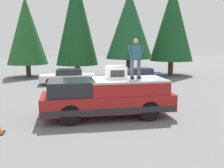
{
  "coord_description": "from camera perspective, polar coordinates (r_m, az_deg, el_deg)",
  "views": [
    {
      "loc": [
        -10.47,
        1.44,
        3.21
      ],
      "look_at": [
        0.57,
        -0.65,
        1.35
      ],
      "focal_mm": 41.07,
      "sensor_mm": 36.0,
      "label": 1
    }
  ],
  "objects": [
    {
      "name": "parked_car_white",
      "position": [
        19.85,
        -9.8,
        1.64
      ],
      "size": [
        1.64,
        4.1,
        1.16
      ],
      "color": "white",
      "rests_on": "ground"
    },
    {
      "name": "pickup_truck",
      "position": [
        10.95,
        -1.02,
        -2.93
      ],
      "size": [
        2.01,
        5.54,
        1.65
      ],
      "color": "maroon",
      "rests_on": "ground"
    },
    {
      "name": "conifer_center_right",
      "position": [
        24.79,
        -18.52,
        11.18
      ],
      "size": [
        3.64,
        3.64,
        7.22
      ],
      "color": "#4C3826",
      "rests_on": "ground"
    },
    {
      "name": "person_on_truck_bed",
      "position": [
        10.94,
        5.27,
        5.91
      ],
      "size": [
        0.29,
        0.72,
        1.69
      ],
      "color": "#4C515B",
      "rests_on": "pickup_truck"
    },
    {
      "name": "parked_car_navy",
      "position": [
        20.21,
        5.94,
        1.86
      ],
      "size": [
        1.64,
        4.1,
        1.16
      ],
      "color": "navy",
      "rests_on": "ground"
    },
    {
      "name": "conifer_left",
      "position": [
        24.33,
        3.89,
        13.04
      ],
      "size": [
        4.34,
        4.34,
        7.91
      ],
      "color": "#4C3826",
      "rests_on": "ground"
    },
    {
      "name": "compressor_unit",
      "position": [
        10.85,
        0.87,
        2.6
      ],
      "size": [
        0.65,
        0.84,
        0.56
      ],
      "color": "white",
      "rests_on": "pickup_truck"
    },
    {
      "name": "conifer_center_left",
      "position": [
        24.43,
        -7.92,
        14.15
      ],
      "size": [
        3.91,
        3.91,
        9.49
      ],
      "color": "#4C3826",
      "rests_on": "ground"
    },
    {
      "name": "conifer_far_left",
      "position": [
        25.55,
        13.26,
        13.14
      ],
      "size": [
        4.07,
        4.07,
        8.59
      ],
      "color": "#4C3826",
      "rests_on": "ground"
    },
    {
      "name": "ground_plane",
      "position": [
        11.04,
        -2.79,
        -7.51
      ],
      "size": [
        90.0,
        90.0,
        0.0
      ],
      "primitive_type": "plane",
      "color": "slate"
    }
  ]
}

